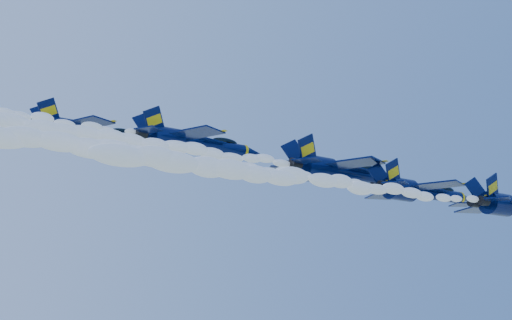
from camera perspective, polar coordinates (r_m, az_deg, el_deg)
smoke_trail_jet_lead at (r=57.44m, az=6.23°, el=-1.93°), size 42.49×1.97×1.77m
jet_second at (r=78.79m, az=14.37°, el=-2.71°), size 17.10×14.03×6.35m
smoke_trail_jet_second at (r=60.43m, az=-3.72°, el=-0.40°), size 42.49×2.04×1.84m
jet_third at (r=80.82m, az=7.57°, el=-0.98°), size 19.56×16.04×7.27m
smoke_trail_jet_third at (r=65.06m, az=-12.14°, el=1.80°), size 42.49×2.34×2.10m
jet_fourth at (r=77.77m, az=-5.64°, el=1.62°), size 17.61×14.44×6.54m
jet_fifth at (r=81.67m, az=-14.53°, el=2.42°), size 17.03×13.97×6.33m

